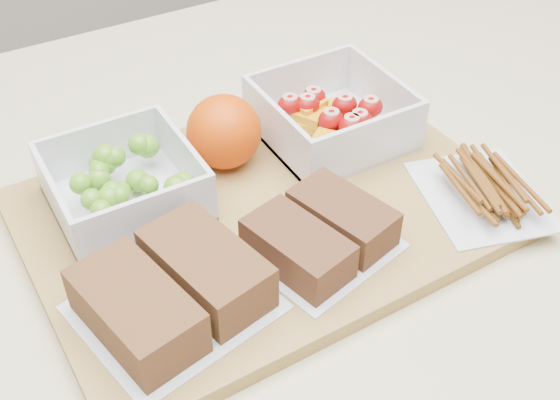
{
  "coord_description": "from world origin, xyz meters",
  "views": [
    {
      "loc": [
        -0.23,
        -0.4,
        1.34
      ],
      "look_at": [
        0.01,
        0.01,
        0.93
      ],
      "focal_mm": 45.0,
      "sensor_mm": 36.0,
      "label": 1
    }
  ],
  "objects_px": {
    "grape_container": "(125,183)",
    "sandwich_bag_left": "(172,290)",
    "pretzel_bag": "(483,185)",
    "sandwich_bag_center": "(320,234)",
    "fruit_container": "(331,118)",
    "orange": "(224,132)",
    "cutting_board": "(268,211)"
  },
  "relations": [
    {
      "from": "grape_container",
      "to": "fruit_container",
      "type": "distance_m",
      "value": 0.22
    },
    {
      "from": "fruit_container",
      "to": "sandwich_bag_left",
      "type": "relative_size",
      "value": 0.82
    },
    {
      "from": "sandwich_bag_left",
      "to": "grape_container",
      "type": "bearing_deg",
      "value": 84.56
    },
    {
      "from": "cutting_board",
      "to": "orange",
      "type": "height_order",
      "value": "orange"
    },
    {
      "from": "orange",
      "to": "cutting_board",
      "type": "bearing_deg",
      "value": -86.53
    },
    {
      "from": "fruit_container",
      "to": "pretzel_bag",
      "type": "relative_size",
      "value": 0.9
    },
    {
      "from": "fruit_container",
      "to": "pretzel_bag",
      "type": "xyz_separation_m",
      "value": [
        0.07,
        -0.15,
        -0.01
      ]
    },
    {
      "from": "grape_container",
      "to": "cutting_board",
      "type": "bearing_deg",
      "value": -31.25
    },
    {
      "from": "fruit_container",
      "to": "cutting_board",
      "type": "bearing_deg",
      "value": -150.2
    },
    {
      "from": "orange",
      "to": "sandwich_bag_left",
      "type": "relative_size",
      "value": 0.44
    },
    {
      "from": "pretzel_bag",
      "to": "sandwich_bag_center",
      "type": "bearing_deg",
      "value": 174.31
    },
    {
      "from": "fruit_container",
      "to": "pretzel_bag",
      "type": "distance_m",
      "value": 0.16
    },
    {
      "from": "grape_container",
      "to": "sandwich_bag_left",
      "type": "height_order",
      "value": "grape_container"
    },
    {
      "from": "fruit_container",
      "to": "sandwich_bag_center",
      "type": "distance_m",
      "value": 0.16
    },
    {
      "from": "sandwich_bag_center",
      "to": "cutting_board",
      "type": "bearing_deg",
      "value": 98.33
    },
    {
      "from": "sandwich_bag_left",
      "to": "pretzel_bag",
      "type": "height_order",
      "value": "sandwich_bag_left"
    },
    {
      "from": "grape_container",
      "to": "fruit_container",
      "type": "height_order",
      "value": "fruit_container"
    },
    {
      "from": "grape_container",
      "to": "orange",
      "type": "bearing_deg",
      "value": 5.44
    },
    {
      "from": "pretzel_bag",
      "to": "orange",
      "type": "bearing_deg",
      "value": 137.66
    },
    {
      "from": "cutting_board",
      "to": "pretzel_bag",
      "type": "distance_m",
      "value": 0.2
    },
    {
      "from": "orange",
      "to": "fruit_container",
      "type": "bearing_deg",
      "value": -7.39
    },
    {
      "from": "sandwich_bag_left",
      "to": "orange",
      "type": "bearing_deg",
      "value": 51.31
    },
    {
      "from": "cutting_board",
      "to": "orange",
      "type": "xyz_separation_m",
      "value": [
        -0.0,
        0.08,
        0.04
      ]
    },
    {
      "from": "cutting_board",
      "to": "pretzel_bag",
      "type": "relative_size",
      "value": 2.85
    },
    {
      "from": "pretzel_bag",
      "to": "cutting_board",
      "type": "bearing_deg",
      "value": 153.41
    },
    {
      "from": "cutting_board",
      "to": "sandwich_bag_center",
      "type": "bearing_deg",
      "value": -83.08
    },
    {
      "from": "grape_container",
      "to": "fruit_container",
      "type": "relative_size",
      "value": 0.94
    },
    {
      "from": "orange",
      "to": "sandwich_bag_left",
      "type": "height_order",
      "value": "orange"
    },
    {
      "from": "grape_container",
      "to": "sandwich_bag_center",
      "type": "bearing_deg",
      "value": -49.0
    },
    {
      "from": "cutting_board",
      "to": "pretzel_bag",
      "type": "height_order",
      "value": "pretzel_bag"
    },
    {
      "from": "cutting_board",
      "to": "sandwich_bag_left",
      "type": "bearing_deg",
      "value": -151.39
    },
    {
      "from": "orange",
      "to": "sandwich_bag_center",
      "type": "height_order",
      "value": "orange"
    }
  ]
}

